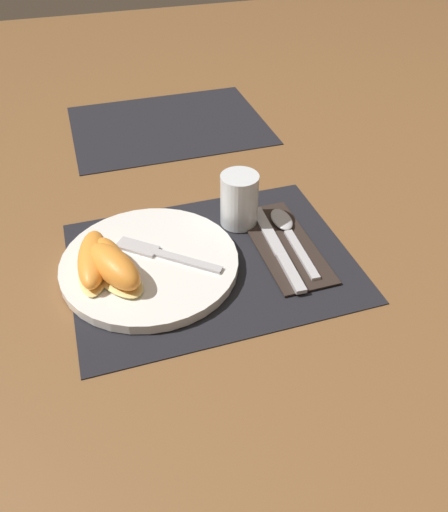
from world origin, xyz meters
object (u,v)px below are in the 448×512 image
Objects in this scene: plate at (150,263)px; citrus_wedge_0 at (93,260)px; juice_glass at (239,203)px; citrus_wedge_1 at (113,264)px; citrus_wedge_2 at (114,268)px; spoon at (287,228)px; knife at (278,249)px; fork at (160,254)px.

citrus_wedge_0 is at bearing 176.16° from plate.
juice_glass is at bearing 14.54° from citrus_wedge_0.
citrus_wedge_1 is 0.01m from citrus_wedge_2.
juice_glass is at bearing 143.33° from spoon.
plate is 0.07m from citrus_wedge_2.
citrus_wedge_1 is at bearing -166.06° from plate.
juice_glass reaches higher than plate.
knife is 0.06m from spoon.
plate is 2.19× the size of citrus_wedge_1.
spoon is at bearing 2.62° from citrus_wedge_0.
fork is at bearing 0.04° from citrus_wedge_0.
spoon is 0.30m from citrus_wedge_1.
fork is 0.08m from citrus_wedge_1.
citrus_wedge_2 is (0.00, -0.01, 0.00)m from citrus_wedge_1.
citrus_wedge_2 is (-0.05, -0.03, 0.03)m from plate.
citrus_wedge_1 reaches higher than fork.
citrus_wedge_1 is at bearing 91.94° from citrus_wedge_2.
plate is 1.84× the size of fork.
fork is 1.07× the size of citrus_wedge_0.
knife is 1.76× the size of citrus_wedge_1.
citrus_wedge_0 is (-0.29, 0.03, 0.03)m from knife.
citrus_wedge_2 reaches higher than citrus_wedge_0.
knife is 0.26m from citrus_wedge_2.
citrus_wedge_2 is at bearing -179.41° from knife.
plate is at bearing -163.47° from fork.
spoon is 1.43× the size of citrus_wedge_2.
spoon is at bearing 9.14° from citrus_wedge_2.
juice_glass is 0.71× the size of citrus_wedge_2.
juice_glass reaches higher than fork.
citrus_wedge_0 is 0.04m from citrus_wedge_2.
juice_glass is 0.24m from citrus_wedge_2.
citrus_wedge_0 is 1.12× the size of citrus_wedge_1.
knife is at bearing -5.95° from citrus_wedge_0.
plate is at bearing 173.21° from knife.
citrus_wedge_2 is (-0.29, -0.05, 0.03)m from spoon.
plate is at bearing -175.16° from spoon.
citrus_wedge_0 is (-0.32, -0.01, 0.02)m from spoon.
plate is 2.12× the size of citrus_wedge_2.
citrus_wedge_0 is 0.03m from citrus_wedge_1.
spoon is at bearing 4.84° from plate.
spoon is 1.32× the size of citrus_wedge_0.
plate is 1.49× the size of spoon.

